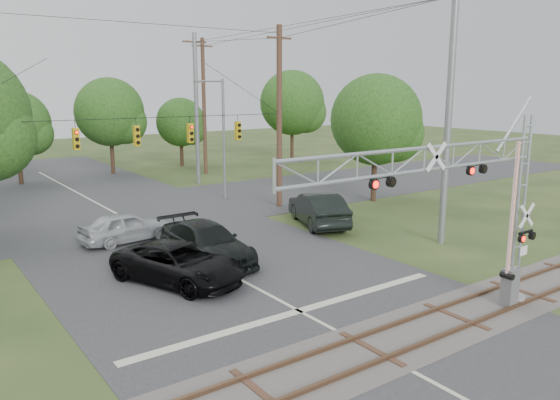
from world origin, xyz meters
TOP-DOWN VIEW (x-y plane):
  - ground at (0.00, 0.00)m, footprint 160.00×160.00m
  - road_main at (0.00, 10.00)m, footprint 14.00×90.00m
  - road_cross at (0.00, 24.00)m, footprint 90.00×12.00m
  - railroad_track at (0.00, 2.00)m, footprint 90.00×3.20m
  - crossing_gantry at (3.65, 1.65)m, footprint 11.08×0.86m
  - traffic_signal_span at (0.93, 20.00)m, footprint 19.34×0.36m
  - pickup_black at (-2.11, 10.63)m, footprint 4.57×6.29m
  - car_dark at (0.06, 12.37)m, footprint 2.56×5.99m
  - sedan_silver at (-1.73, 17.62)m, footprint 4.77×2.37m
  - suv_dark at (8.39, 14.66)m, footprint 3.91×6.04m
  - streetlight at (7.62, 24.17)m, footprint 2.21×0.23m
  - utility_poles at (2.67, 22.99)m, footprint 23.91×27.57m
  - treeline at (0.03, 33.62)m, footprint 56.83×29.05m

SIDE VIEW (x-z plane):
  - ground at x=0.00m, z-range 0.00..0.00m
  - road_main at x=0.00m, z-range 0.00..0.02m
  - road_cross at x=0.00m, z-range 0.00..0.02m
  - railroad_track at x=0.00m, z-range -0.05..0.11m
  - sedan_silver at x=-1.73m, z-range 0.00..1.56m
  - pickup_black at x=-2.11m, z-range 0.00..1.59m
  - car_dark at x=0.06m, z-range 0.00..1.72m
  - suv_dark at x=8.39m, z-range 0.00..1.88m
  - crossing_gantry at x=3.65m, z-range 0.86..7.60m
  - streetlight at x=7.62m, z-range 0.49..8.77m
  - treeline at x=0.03m, z-range 0.65..10.44m
  - traffic_signal_span at x=0.93m, z-range -0.10..11.40m
  - utility_poles at x=2.67m, z-range -0.09..12.43m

